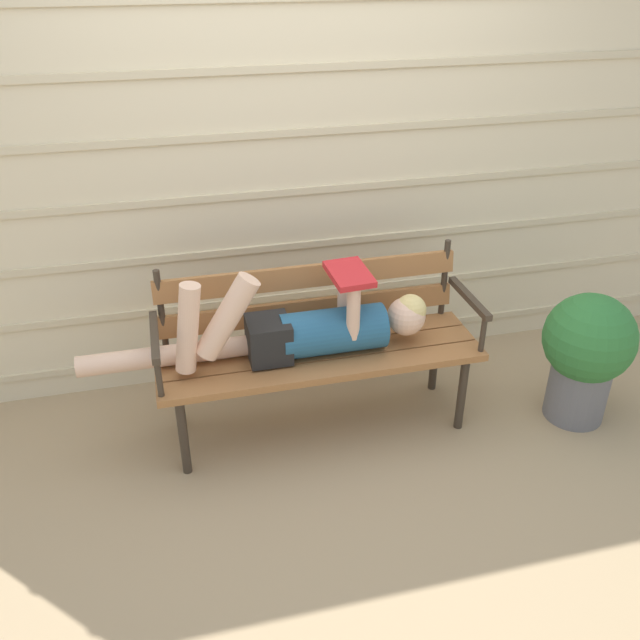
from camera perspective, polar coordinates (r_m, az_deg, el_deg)
ground_plane at (r=3.50m, az=0.23°, el=-9.54°), size 12.00×12.00×0.00m
house_siding at (r=3.58m, az=-2.55°, el=11.01°), size 5.23×0.08×2.13m
park_bench at (r=3.31m, az=-0.28°, el=-1.53°), size 1.58×0.47×0.88m
reclining_person at (r=3.18m, az=-1.52°, el=-0.76°), size 1.67×0.27×0.49m
potted_plant at (r=3.64m, az=21.70°, el=-2.45°), size 0.46×0.46×0.71m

